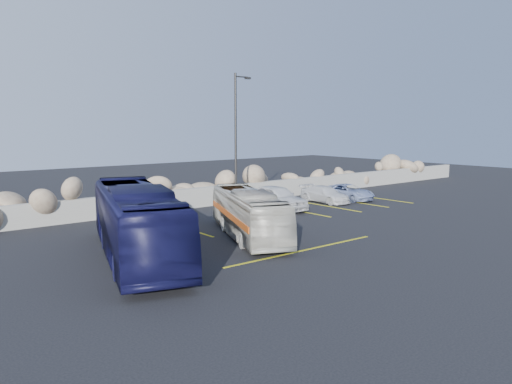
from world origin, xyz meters
TOP-DOWN VIEW (x-y plane):
  - ground at (0.00, 0.00)m, footprint 90.00×90.00m
  - seawall at (0.00, 12.00)m, footprint 60.00×0.40m
  - riprap_pile at (0.00, 13.20)m, footprint 54.00×2.80m
  - parking_lines at (4.64, 5.57)m, footprint 18.16×9.36m
  - lamppost at (2.56, 9.50)m, footprint 1.14×0.18m
  - vintage_bus at (-1.25, 3.51)m, footprint 4.71×7.82m
  - tour_coach at (-6.74, 3.38)m, footprint 5.26×10.28m
  - car_a at (4.59, 8.23)m, footprint 1.83×4.36m
  - car_c at (8.92, 8.38)m, footprint 1.54×3.68m
  - car_d at (10.94, 8.18)m, footprint 1.81×3.84m

SIDE VIEW (x-z plane):
  - ground at x=0.00m, z-range 0.00..0.00m
  - parking_lines at x=4.64m, z-range 0.00..0.01m
  - car_d at x=10.94m, z-range 0.00..1.06m
  - car_c at x=8.92m, z-range 0.00..1.06m
  - seawall at x=0.00m, z-range 0.00..1.20m
  - car_a at x=4.59m, z-range 0.00..1.47m
  - vintage_bus at x=-1.25m, z-range 0.00..2.15m
  - riprap_pile at x=0.00m, z-range 0.00..2.60m
  - tour_coach at x=-6.74m, z-range 0.00..2.80m
  - lamppost at x=2.56m, z-range 0.30..8.30m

